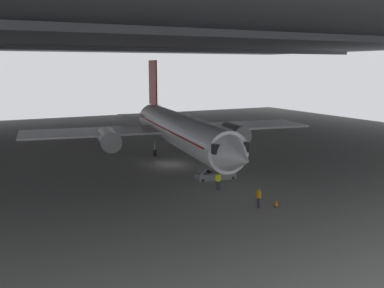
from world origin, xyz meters
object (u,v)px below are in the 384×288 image
at_px(airplane_main, 179,130).
at_px(traffic_cone_orange, 277,203).
at_px(crew_worker_near_nose, 259,196).
at_px(boarding_stairs, 216,172).
at_px(baggage_tug, 200,143).
at_px(crew_worker_by_stairs, 218,180).

relative_size(airplane_main, traffic_cone_orange, 65.61).
relative_size(airplane_main, crew_worker_near_nose, 23.93).
bearing_deg(airplane_main, traffic_cone_orange, -93.34).
bearing_deg(boarding_stairs, airplane_main, 84.67).
bearing_deg(traffic_cone_orange, baggage_tug, 74.54).
xyz_separation_m(boarding_stairs, crew_worker_by_stairs, (-2.03, -3.87, 0.27)).
distance_m(airplane_main, crew_worker_by_stairs, 15.26).
relative_size(crew_worker_by_stairs, baggage_tug, 0.74).
relative_size(crew_worker_by_stairs, traffic_cone_orange, 2.93).
xyz_separation_m(boarding_stairs, baggage_tug, (7.36, 17.20, -0.22)).
xyz_separation_m(crew_worker_near_nose, crew_worker_by_stairs, (-0.37, 5.85, 0.08)).
xyz_separation_m(airplane_main, boarding_stairs, (-1.01, -10.86, -2.84)).
height_order(airplane_main, crew_worker_by_stairs, airplane_main).
height_order(boarding_stairs, crew_worker_near_nose, boarding_stairs).
bearing_deg(baggage_tug, boarding_stairs, -113.18).
bearing_deg(crew_worker_by_stairs, crew_worker_near_nose, -86.43).
bearing_deg(airplane_main, boarding_stairs, -95.33).
bearing_deg(crew_worker_near_nose, baggage_tug, 71.47).
bearing_deg(crew_worker_by_stairs, boarding_stairs, 62.37).
distance_m(boarding_stairs, crew_worker_by_stairs, 4.38).
bearing_deg(baggage_tug, crew_worker_near_nose, -108.53).
relative_size(traffic_cone_orange, baggage_tug, 0.25).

